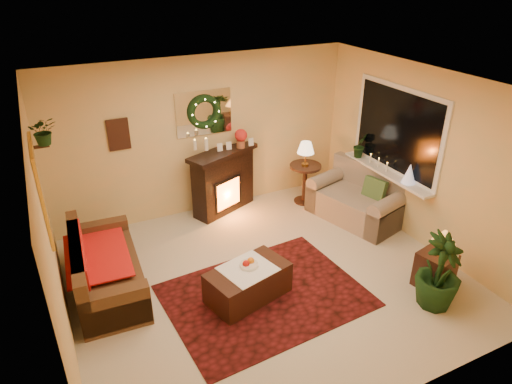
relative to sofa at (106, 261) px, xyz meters
name	(u,v)px	position (x,y,z in m)	size (l,w,h in m)	color
floor	(267,278)	(1.95, -0.72, -0.43)	(5.00, 5.00, 0.00)	beige
ceiling	(270,88)	(1.95, -0.72, 2.17)	(5.00, 5.00, 0.00)	white
wall_back	(205,136)	(1.95, 1.53, 0.87)	(5.00, 5.00, 0.00)	#EFD88C
wall_front	(393,302)	(1.95, -2.97, 0.87)	(5.00, 5.00, 0.00)	#EFD88C
wall_left	(50,242)	(-0.55, -0.72, 0.87)	(4.50, 4.50, 0.00)	#EFD88C
wall_right	(422,158)	(4.45, -0.72, 0.87)	(4.50, 4.50, 0.00)	#EFD88C
area_rug	(265,295)	(1.75, -1.04, -0.42)	(2.43, 1.82, 0.01)	#430902
sofa	(106,261)	(0.00, 0.00, 0.00)	(0.79, 1.79, 0.77)	brown
red_throw	(97,255)	(-0.09, 0.15, 0.02)	(0.78, 1.27, 0.02)	red
fireplace	(223,180)	(2.16, 1.32, 0.12)	(1.11, 0.35, 1.02)	black
poinsettia	(241,135)	(2.50, 1.32, 0.87)	(0.21, 0.21, 0.21)	red
mantel_candle_a	(195,145)	(1.71, 1.33, 0.83)	(0.05, 0.05, 0.16)	#F8F1CC
mantel_candle_b	(206,144)	(1.88, 1.27, 0.83)	(0.07, 0.07, 0.20)	white
mantel_mirror	(204,113)	(1.95, 1.51, 1.27)	(0.92, 0.02, 0.72)	white
wreath	(205,112)	(1.95, 1.47, 1.29)	(0.55, 0.55, 0.11)	#194719
wall_art	(119,135)	(0.60, 1.51, 1.12)	(0.32, 0.03, 0.48)	#381E11
gold_mirror	(41,190)	(-0.53, -0.42, 1.32)	(0.03, 0.84, 1.00)	gold
hanging_plant	(46,144)	(-0.39, 0.33, 1.54)	(0.33, 0.28, 0.36)	#194719
loveseat	(357,195)	(4.01, 0.08, -0.01)	(0.86, 1.49, 0.86)	gray
window_frame	(397,131)	(4.44, -0.17, 1.12)	(0.03, 1.86, 1.36)	white
window_glass	(397,131)	(4.42, -0.17, 1.12)	(0.02, 1.70, 1.22)	black
window_sill	(386,173)	(4.33, -0.17, 0.44)	(0.22, 1.86, 0.04)	white
mini_tree	(409,174)	(4.35, -0.64, 0.61)	(0.21, 0.21, 0.31)	silver
sill_plant	(360,146)	(4.32, 0.50, 0.65)	(0.30, 0.24, 0.54)	#214A1F
side_table_round	(305,185)	(3.55, 0.95, -0.11)	(0.55, 0.55, 0.71)	black
lamp_cream	(305,157)	(3.51, 0.92, 0.45)	(0.29, 0.29, 0.44)	beige
end_table_square	(435,269)	(3.84, -1.82, -0.16)	(0.41, 0.41, 0.50)	black
lamp_tiffany	(444,239)	(3.84, -1.86, 0.31)	(0.29, 0.29, 0.42)	orange
coffee_table	(248,283)	(1.55, -0.96, -0.22)	(1.03, 0.56, 0.43)	#442A15
fruit_bowl	(249,266)	(1.59, -0.92, 0.02)	(0.24, 0.24, 0.05)	white
floor_palm	(439,275)	(3.58, -2.10, 0.02)	(1.64, 1.64, 2.92)	black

